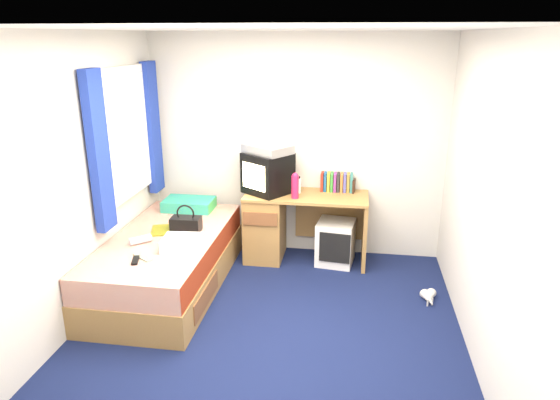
% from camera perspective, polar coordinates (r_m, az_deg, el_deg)
% --- Properties ---
extents(ground, '(3.40, 3.40, 0.00)m').
position_cam_1_polar(ground, '(4.34, -1.27, -14.53)').
color(ground, '#0C1438').
rests_on(ground, ground).
extents(room_shell, '(3.40, 3.40, 3.40)m').
position_cam_1_polar(room_shell, '(3.76, -1.42, 4.39)').
color(room_shell, white).
rests_on(room_shell, ground).
extents(bed, '(1.01, 2.00, 0.54)m').
position_cam_1_polar(bed, '(4.99, -12.70, -6.89)').
color(bed, '#A77E45').
rests_on(bed, ground).
extents(pillow, '(0.54, 0.34, 0.12)m').
position_cam_1_polar(pillow, '(5.54, -10.36, -0.49)').
color(pillow, '#1B78AF').
rests_on(pillow, bed).
extents(desk, '(1.30, 0.55, 0.75)m').
position_cam_1_polar(desk, '(5.45, 0.11, -2.65)').
color(desk, '#A77E45').
rests_on(desk, ground).
extents(storage_cube, '(0.42, 0.42, 0.47)m').
position_cam_1_polar(storage_cube, '(5.42, 6.36, -4.82)').
color(storage_cube, white).
rests_on(storage_cube, ground).
extents(crt_tv, '(0.58, 0.58, 0.43)m').
position_cam_1_polar(crt_tv, '(5.29, -1.44, 3.10)').
color(crt_tv, black).
rests_on(crt_tv, desk).
extents(vcr, '(0.57, 0.54, 0.09)m').
position_cam_1_polar(vcr, '(5.24, -1.43, 5.86)').
color(vcr, silver).
rests_on(vcr, crt_tv).
extents(book_row, '(0.34, 0.13, 0.20)m').
position_cam_1_polar(book_row, '(5.41, 6.50, 2.04)').
color(book_row, maroon).
rests_on(book_row, desk).
extents(picture_frame, '(0.03, 0.12, 0.14)m').
position_cam_1_polar(picture_frame, '(5.40, 8.45, 1.59)').
color(picture_frame, black).
rests_on(picture_frame, desk).
extents(pink_water_bottle, '(0.08, 0.08, 0.24)m').
position_cam_1_polar(pink_water_bottle, '(5.13, 1.73, 1.49)').
color(pink_water_bottle, '#E82051').
rests_on(pink_water_bottle, desk).
extents(aerosol_can, '(0.06, 0.06, 0.16)m').
position_cam_1_polar(aerosol_can, '(5.31, 2.16, 1.65)').
color(aerosol_can, white).
rests_on(aerosol_can, desk).
extents(handbag, '(0.29, 0.17, 0.27)m').
position_cam_1_polar(handbag, '(4.92, -10.69, -2.66)').
color(handbag, black).
rests_on(handbag, bed).
extents(towel, '(0.36, 0.31, 0.11)m').
position_cam_1_polar(towel, '(4.54, -11.13, -4.86)').
color(towel, white).
rests_on(towel, bed).
extents(magazine, '(0.28, 0.33, 0.01)m').
position_cam_1_polar(magazine, '(5.00, -13.26, -3.38)').
color(magazine, yellow).
rests_on(magazine, bed).
extents(water_bottle, '(0.19, 0.19, 0.07)m').
position_cam_1_polar(water_bottle, '(4.75, -15.66, -4.40)').
color(water_bottle, silver).
rests_on(water_bottle, bed).
extents(colour_swatch_fan, '(0.22, 0.17, 0.01)m').
position_cam_1_polar(colour_swatch_fan, '(4.46, -15.41, -6.32)').
color(colour_swatch_fan, orange).
rests_on(colour_swatch_fan, bed).
extents(remote_control, '(0.09, 0.17, 0.02)m').
position_cam_1_polar(remote_control, '(4.41, -16.19, -6.64)').
color(remote_control, black).
rests_on(remote_control, bed).
extents(window_assembly, '(0.11, 1.42, 1.40)m').
position_cam_1_polar(window_assembly, '(5.09, -17.09, 6.90)').
color(window_assembly, silver).
rests_on(window_assembly, room_shell).
extents(white_heels, '(0.16, 0.26, 0.09)m').
position_cam_1_polar(white_heels, '(4.90, 16.67, -10.73)').
color(white_heels, beige).
rests_on(white_heels, ground).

